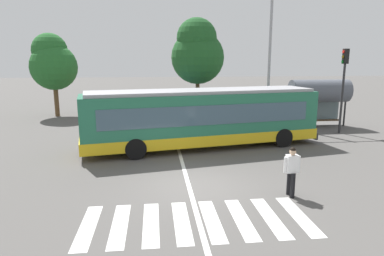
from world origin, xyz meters
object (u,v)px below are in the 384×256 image
object	(u,v)px
city_transit_bus	(202,118)
background_tree_left	(53,62)
bus_stop_shelter	(319,92)
background_tree_right	(197,52)
parked_car_red	(113,107)
traffic_light_far_corner	(344,78)
twin_arm_street_lamp	(270,41)
parked_car_blue	(179,106)
parked_car_silver	(145,107)
pedestrian_crossing_street	(292,169)
parked_car_black	(208,105)

from	to	relation	value
city_transit_bus	background_tree_left	bearing A→B (deg)	132.68
background_tree_left	city_transit_bus	bearing A→B (deg)	-47.32
bus_stop_shelter	background_tree_right	distance (m)	11.64
city_transit_bus	bus_stop_shelter	bearing A→B (deg)	28.29
background_tree_right	city_transit_bus	bearing A→B (deg)	-96.16
parked_car_red	traffic_light_far_corner	world-z (taller)	traffic_light_far_corner
bus_stop_shelter	twin_arm_street_lamp	size ratio (longest dim) A/B	0.42
parked_car_blue	twin_arm_street_lamp	size ratio (longest dim) A/B	0.48
city_transit_bus	background_tree_left	size ratio (longest dim) A/B	1.91
bus_stop_shelter	parked_car_silver	bearing A→B (deg)	153.92
city_transit_bus	background_tree_left	xyz separation A→B (m)	(-10.50, 11.39, 2.77)
parked_car_silver	twin_arm_street_lamp	world-z (taller)	twin_arm_street_lamp
parked_car_blue	bus_stop_shelter	xyz separation A→B (m)	(9.13, -6.03, 1.65)
pedestrian_crossing_street	background_tree_right	distance (m)	20.60
twin_arm_street_lamp	background_tree_right	bearing A→B (deg)	120.12
twin_arm_street_lamp	bus_stop_shelter	bearing A→B (deg)	-25.03
background_tree_left	background_tree_right	distance (m)	12.13
parked_car_black	bus_stop_shelter	world-z (taller)	bus_stop_shelter
background_tree_left	background_tree_right	size ratio (longest dim) A/B	0.81
parked_car_silver	traffic_light_far_corner	world-z (taller)	traffic_light_far_corner
traffic_light_far_corner	background_tree_right	distance (m)	13.36
parked_car_red	city_transit_bus	bearing A→B (deg)	-61.66
city_transit_bus	parked_car_black	distance (m)	11.16
city_transit_bus	pedestrian_crossing_street	bearing A→B (deg)	-73.20
parked_car_silver	parked_car_red	bearing A→B (deg)	171.67
parked_car_black	traffic_light_far_corner	bearing A→B (deg)	-49.77
parked_car_silver	twin_arm_street_lamp	xyz separation A→B (m)	(8.83, -4.40, 5.04)
twin_arm_street_lamp	background_tree_left	size ratio (longest dim) A/B	1.42
parked_car_blue	traffic_light_far_corner	distance (m)	12.85
city_transit_bus	pedestrian_crossing_street	world-z (taller)	city_transit_bus
parked_car_red	parked_car_silver	bearing A→B (deg)	-8.33
parked_car_silver	parked_car_black	size ratio (longest dim) A/B	1.00
parked_car_black	city_transit_bus	bearing A→B (deg)	-100.53
parked_car_blue	background_tree_left	world-z (taller)	background_tree_left
traffic_light_far_corner	twin_arm_street_lamp	bearing A→B (deg)	134.43
parked_car_blue	parked_car_black	distance (m)	2.45
background_tree_right	parked_car_silver	bearing A→B (deg)	-149.18
parked_car_black	background_tree_left	distance (m)	13.05
bus_stop_shelter	background_tree_left	bearing A→B (deg)	160.79
parked_car_silver	background_tree_left	world-z (taller)	background_tree_left
twin_arm_street_lamp	parked_car_blue	bearing A→B (deg)	142.70
pedestrian_crossing_street	parked_car_blue	size ratio (longest dim) A/B	0.38
pedestrian_crossing_street	bus_stop_shelter	world-z (taller)	bus_stop_shelter
parked_car_red	background_tree_left	world-z (taller)	background_tree_left
city_transit_bus	parked_car_blue	size ratio (longest dim) A/B	2.79
parked_car_red	twin_arm_street_lamp	distance (m)	13.44
pedestrian_crossing_street	traffic_light_far_corner	distance (m)	12.00
traffic_light_far_corner	parked_car_red	bearing A→B (deg)	150.85
parked_car_blue	parked_car_black	bearing A→B (deg)	4.99
traffic_light_far_corner	bus_stop_shelter	size ratio (longest dim) A/B	1.30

